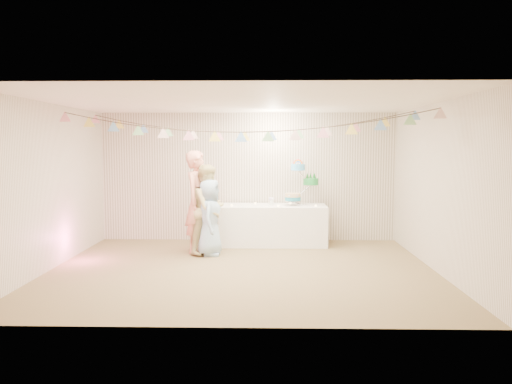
{
  "coord_description": "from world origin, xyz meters",
  "views": [
    {
      "loc": [
        0.39,
        -7.66,
        1.94
      ],
      "look_at": [
        0.2,
        0.8,
        1.15
      ],
      "focal_mm": 35.0,
      "sensor_mm": 36.0,
      "label": 1
    }
  ],
  "objects_px": {
    "person_adult_b": "(209,209)",
    "person_child": "(210,217)",
    "table": "(273,225)",
    "cake_stand": "(301,185)",
    "person_adult_a": "(198,202)"
  },
  "relations": [
    {
      "from": "person_adult_a",
      "to": "person_child",
      "type": "xyz_separation_m",
      "value": [
        0.24,
        -0.27,
        -0.25
      ]
    },
    {
      "from": "person_child",
      "to": "person_adult_b",
      "type": "bearing_deg",
      "value": 12.46
    },
    {
      "from": "cake_stand",
      "to": "person_child",
      "type": "bearing_deg",
      "value": -148.22
    },
    {
      "from": "person_adult_a",
      "to": "cake_stand",
      "type": "bearing_deg",
      "value": -50.42
    },
    {
      "from": "person_adult_b",
      "to": "person_child",
      "type": "distance_m",
      "value": 0.18
    },
    {
      "from": "cake_stand",
      "to": "table",
      "type": "bearing_deg",
      "value": -174.81
    },
    {
      "from": "cake_stand",
      "to": "person_adult_b",
      "type": "distance_m",
      "value": 1.97
    },
    {
      "from": "person_adult_a",
      "to": "person_child",
      "type": "bearing_deg",
      "value": -120.82
    },
    {
      "from": "cake_stand",
      "to": "person_child",
      "type": "distance_m",
      "value": 2.04
    },
    {
      "from": "person_adult_b",
      "to": "person_child",
      "type": "xyz_separation_m",
      "value": [
        0.03,
        -0.13,
        -0.13
      ]
    },
    {
      "from": "person_adult_a",
      "to": "person_child",
      "type": "distance_m",
      "value": 0.44
    },
    {
      "from": "person_adult_b",
      "to": "table",
      "type": "bearing_deg",
      "value": -22.89
    },
    {
      "from": "person_adult_b",
      "to": "person_child",
      "type": "bearing_deg",
      "value": -138.1
    },
    {
      "from": "table",
      "to": "person_adult_b",
      "type": "height_order",
      "value": "person_adult_b"
    },
    {
      "from": "cake_stand",
      "to": "person_adult_a",
      "type": "height_order",
      "value": "person_adult_a"
    }
  ]
}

